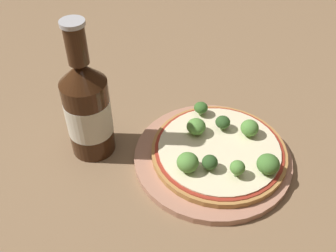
{
  "coord_description": "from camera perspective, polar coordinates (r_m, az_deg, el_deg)",
  "views": [
    {
      "loc": [
        -0.42,
        -0.14,
        0.47
      ],
      "look_at": [
        -0.03,
        0.07,
        0.06
      ],
      "focal_mm": 42.0,
      "sensor_mm": 36.0,
      "label": 1
    }
  ],
  "objects": [
    {
      "name": "broccoli_floret_3",
      "position": [
        0.58,
        6.1,
        -5.26
      ],
      "size": [
        0.02,
        0.02,
        0.03
      ],
      "color": "#7A9E5B",
      "rests_on": "pizza"
    },
    {
      "name": "broccoli_floret_1",
      "position": [
        0.58,
        10.05,
        -5.99
      ],
      "size": [
        0.02,
        0.02,
        0.03
      ],
      "color": "#7A9E5B",
      "rests_on": "pizza"
    },
    {
      "name": "broccoli_floret_6",
      "position": [
        0.59,
        14.33,
        -5.38
      ],
      "size": [
        0.03,
        0.03,
        0.03
      ],
      "color": "#7A9E5B",
      "rests_on": "pizza"
    },
    {
      "name": "broccoli_floret_7",
      "position": [
        0.67,
        4.8,
        2.65
      ],
      "size": [
        0.02,
        0.02,
        0.02
      ],
      "color": "#7A9E5B",
      "rests_on": "pizza"
    },
    {
      "name": "beer_bottle",
      "position": [
        0.61,
        -11.62,
        2.6
      ],
      "size": [
        0.07,
        0.07,
        0.23
      ],
      "color": "#381E0F",
      "rests_on": "ground_plane"
    },
    {
      "name": "broccoli_floret_0",
      "position": [
        0.64,
        7.95,
        0.54
      ],
      "size": [
        0.02,
        0.02,
        0.02
      ],
      "color": "#7A9E5B",
      "rests_on": "pizza"
    },
    {
      "name": "ground_plane",
      "position": [
        0.64,
        6.64,
        -4.52
      ],
      "size": [
        3.0,
        3.0,
        0.0
      ],
      "primitive_type": "plane",
      "color": "#846647"
    },
    {
      "name": "broccoli_floret_4",
      "position": [
        0.58,
        2.88,
        -5.29
      ],
      "size": [
        0.03,
        0.03,
        0.03
      ],
      "color": "#7A9E5B",
      "rests_on": "pizza"
    },
    {
      "name": "broccoli_floret_2",
      "position": [
        0.63,
        4.11,
        -0.07
      ],
      "size": [
        0.03,
        0.03,
        0.03
      ],
      "color": "#7A9E5B",
      "rests_on": "pizza"
    },
    {
      "name": "plate",
      "position": [
        0.63,
        6.72,
        -4.63
      ],
      "size": [
        0.25,
        0.25,
        0.01
      ],
      "color": "tan",
      "rests_on": "ground_plane"
    },
    {
      "name": "pizza",
      "position": [
        0.63,
        7.48,
        -3.42
      ],
      "size": [
        0.21,
        0.21,
        0.01
      ],
      "color": "#B77F42",
      "rests_on": "plate"
    },
    {
      "name": "broccoli_floret_5",
      "position": [
        0.64,
        11.76,
        -0.28
      ],
      "size": [
        0.03,
        0.03,
        0.03
      ],
      "color": "#7A9E5B",
      "rests_on": "pizza"
    }
  ]
}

